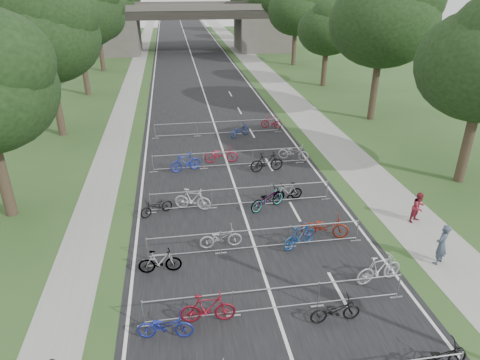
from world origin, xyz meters
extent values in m
cube|color=black|center=(0.00, 50.00, 0.01)|extent=(11.00, 140.00, 0.01)
cube|color=gray|center=(8.00, 50.00, 0.01)|extent=(3.00, 140.00, 0.01)
cube|color=gray|center=(-7.50, 50.00, 0.01)|extent=(2.00, 140.00, 0.01)
cube|color=silver|center=(0.00, 50.00, 0.00)|extent=(0.12, 140.00, 0.00)
cube|color=#4E4B46|center=(-11.50, 65.00, 2.50)|extent=(8.00, 8.00, 5.00)
cube|color=#4E4B46|center=(11.50, 65.00, 2.50)|extent=(8.00, 8.00, 5.00)
cube|color=black|center=(0.00, 65.00, 5.60)|extent=(30.00, 8.00, 1.20)
cube|color=#4E4B46|center=(0.00, 61.20, 6.60)|extent=(30.00, 0.40, 0.90)
cube|color=#4E4B46|center=(0.00, 68.80, 6.60)|extent=(30.00, 0.40, 0.90)
cylinder|color=#33261C|center=(-11.50, 16.00, 2.10)|extent=(0.56, 0.56, 4.20)
cylinder|color=#33261C|center=(13.00, 16.00, 2.24)|extent=(0.56, 0.56, 4.48)
sphere|color=black|center=(12.50, 16.50, 5.73)|extent=(4.66, 4.66, 4.66)
cylinder|color=#33261C|center=(-11.50, 28.00, 2.36)|extent=(0.56, 0.56, 4.72)
ellipsoid|color=black|center=(-11.50, 28.00, 6.99)|extent=(7.56, 7.56, 6.20)
sphere|color=black|center=(-10.90, 27.50, 8.50)|extent=(6.05, 6.05, 6.05)
sphere|color=black|center=(-12.00, 28.50, 6.05)|extent=(4.91, 4.91, 4.91)
cylinder|color=#33261C|center=(13.00, 28.00, 2.55)|extent=(0.56, 0.56, 5.11)
ellipsoid|color=black|center=(13.00, 28.00, 7.56)|extent=(8.18, 8.18, 6.70)
sphere|color=black|center=(13.60, 27.50, 9.20)|extent=(6.54, 6.54, 6.54)
sphere|color=black|center=(12.50, 28.50, 6.54)|extent=(5.31, 5.31, 5.31)
cylinder|color=#33261C|center=(-11.50, 40.00, 2.62)|extent=(0.56, 0.56, 5.25)
ellipsoid|color=black|center=(-11.50, 40.00, 7.77)|extent=(8.40, 8.40, 6.89)
sphere|color=black|center=(-12.00, 40.50, 6.72)|extent=(5.46, 5.46, 5.46)
cylinder|color=#33261C|center=(13.00, 40.00, 1.92)|extent=(0.56, 0.56, 3.85)
ellipsoid|color=black|center=(13.00, 40.00, 5.70)|extent=(6.16, 6.16, 5.05)
sphere|color=black|center=(13.60, 39.50, 6.93)|extent=(4.93, 4.93, 4.93)
sphere|color=black|center=(12.50, 40.50, 4.93)|extent=(4.00, 4.00, 4.00)
cylinder|color=#33261C|center=(-11.50, 52.00, 2.10)|extent=(0.56, 0.56, 4.20)
ellipsoid|color=black|center=(-11.50, 52.00, 6.22)|extent=(6.72, 6.72, 5.51)
sphere|color=black|center=(-10.90, 51.50, 7.56)|extent=(5.38, 5.38, 5.38)
sphere|color=black|center=(-12.00, 52.50, 5.38)|extent=(4.37, 4.37, 4.37)
cylinder|color=#33261C|center=(13.00, 52.00, 2.24)|extent=(0.56, 0.56, 4.48)
ellipsoid|color=black|center=(13.00, 52.00, 6.63)|extent=(7.17, 7.17, 5.88)
sphere|color=black|center=(12.50, 52.50, 5.73)|extent=(4.66, 4.66, 4.66)
cylinder|color=#33261C|center=(-11.50, 64.00, 2.36)|extent=(0.56, 0.56, 4.72)
ellipsoid|color=black|center=(-11.50, 64.00, 6.99)|extent=(7.56, 7.56, 6.20)
sphere|color=black|center=(-12.00, 64.50, 6.05)|extent=(4.91, 4.91, 4.91)
cylinder|color=#33261C|center=(13.00, 64.00, 2.55)|extent=(0.56, 0.56, 5.11)
sphere|color=black|center=(12.50, 64.50, 6.54)|extent=(5.31, 5.31, 5.31)
cylinder|color=#33261C|center=(-11.50, 76.00, 2.62)|extent=(0.56, 0.56, 5.25)
sphere|color=black|center=(-12.00, 76.50, 6.72)|extent=(5.46, 5.46, 5.46)
cylinder|color=#33261C|center=(13.00, 76.00, 1.92)|extent=(0.56, 0.56, 3.85)
ellipsoid|color=black|center=(13.00, 76.00, 5.70)|extent=(6.16, 6.16, 5.05)
sphere|color=black|center=(12.50, 76.50, 4.93)|extent=(4.00, 4.00, 4.00)
cylinder|color=#33261C|center=(-11.50, 88.00, 2.10)|extent=(0.56, 0.56, 4.20)
ellipsoid|color=black|center=(-11.50, 88.00, 6.22)|extent=(6.72, 6.72, 5.51)
sphere|color=black|center=(-12.00, 88.50, 5.38)|extent=(4.37, 4.37, 4.37)
cylinder|color=#33261C|center=(13.00, 88.00, 2.24)|extent=(0.56, 0.56, 4.48)
sphere|color=black|center=(12.50, 88.50, 5.73)|extent=(4.66, 4.66, 4.66)
cylinder|color=#9B9EA3|center=(0.00, 7.20, 1.05)|extent=(9.20, 0.04, 0.04)
cylinder|color=#9B9EA3|center=(0.00, 7.20, 0.18)|extent=(9.20, 0.04, 0.04)
cylinder|color=#9B9EA3|center=(-4.60, 7.20, 0.55)|extent=(0.05, 0.05, 1.10)
cube|color=#9B9EA3|center=(-4.60, 7.20, 0.01)|extent=(0.50, 0.08, 0.03)
cylinder|color=#9B9EA3|center=(-1.53, 7.20, 0.55)|extent=(0.05, 0.05, 1.10)
cube|color=#9B9EA3|center=(-1.53, 7.20, 0.01)|extent=(0.50, 0.08, 0.03)
cylinder|color=#9B9EA3|center=(1.53, 7.20, 0.55)|extent=(0.05, 0.05, 1.10)
cube|color=#9B9EA3|center=(1.53, 7.20, 0.01)|extent=(0.50, 0.08, 0.03)
cylinder|color=#9B9EA3|center=(4.60, 7.20, 0.55)|extent=(0.05, 0.05, 1.10)
cube|color=#9B9EA3|center=(4.60, 7.20, 0.01)|extent=(0.50, 0.08, 0.03)
cylinder|color=#9B9EA3|center=(0.00, 11.00, 1.05)|extent=(9.20, 0.04, 0.04)
cylinder|color=#9B9EA3|center=(0.00, 11.00, 0.18)|extent=(9.20, 0.04, 0.04)
cylinder|color=#9B9EA3|center=(-4.60, 11.00, 0.55)|extent=(0.05, 0.05, 1.10)
cube|color=#9B9EA3|center=(-4.60, 11.00, 0.01)|extent=(0.50, 0.08, 0.03)
cylinder|color=#9B9EA3|center=(-1.53, 11.00, 0.55)|extent=(0.05, 0.05, 1.10)
cube|color=#9B9EA3|center=(-1.53, 11.00, 0.01)|extent=(0.50, 0.08, 0.03)
cylinder|color=#9B9EA3|center=(1.53, 11.00, 0.55)|extent=(0.05, 0.05, 1.10)
cube|color=#9B9EA3|center=(1.53, 11.00, 0.01)|extent=(0.50, 0.08, 0.03)
cylinder|color=#9B9EA3|center=(4.60, 11.00, 0.55)|extent=(0.05, 0.05, 1.10)
cube|color=#9B9EA3|center=(4.60, 11.00, 0.01)|extent=(0.50, 0.08, 0.03)
cylinder|color=#9B9EA3|center=(0.00, 15.00, 1.05)|extent=(9.20, 0.04, 0.04)
cylinder|color=#9B9EA3|center=(0.00, 15.00, 0.18)|extent=(9.20, 0.04, 0.04)
cylinder|color=#9B9EA3|center=(-4.60, 15.00, 0.55)|extent=(0.05, 0.05, 1.10)
cube|color=#9B9EA3|center=(-4.60, 15.00, 0.01)|extent=(0.50, 0.08, 0.03)
cylinder|color=#9B9EA3|center=(-1.53, 15.00, 0.55)|extent=(0.05, 0.05, 1.10)
cube|color=#9B9EA3|center=(-1.53, 15.00, 0.01)|extent=(0.50, 0.08, 0.03)
cylinder|color=#9B9EA3|center=(1.53, 15.00, 0.55)|extent=(0.05, 0.05, 1.10)
cube|color=#9B9EA3|center=(1.53, 15.00, 0.01)|extent=(0.50, 0.08, 0.03)
cylinder|color=#9B9EA3|center=(4.60, 15.00, 0.55)|extent=(0.05, 0.05, 1.10)
cube|color=#9B9EA3|center=(4.60, 15.00, 0.01)|extent=(0.50, 0.08, 0.03)
cylinder|color=#9B9EA3|center=(0.00, 20.00, 1.05)|extent=(9.20, 0.04, 0.04)
cylinder|color=#9B9EA3|center=(0.00, 20.00, 0.18)|extent=(9.20, 0.04, 0.04)
cylinder|color=#9B9EA3|center=(-4.60, 20.00, 0.55)|extent=(0.05, 0.05, 1.10)
cube|color=#9B9EA3|center=(-4.60, 20.00, 0.01)|extent=(0.50, 0.08, 0.03)
cylinder|color=#9B9EA3|center=(-1.53, 20.00, 0.55)|extent=(0.05, 0.05, 1.10)
cube|color=#9B9EA3|center=(-1.53, 20.00, 0.01)|extent=(0.50, 0.08, 0.03)
cylinder|color=#9B9EA3|center=(1.53, 20.00, 0.55)|extent=(0.05, 0.05, 1.10)
cube|color=#9B9EA3|center=(1.53, 20.00, 0.01)|extent=(0.50, 0.08, 0.03)
cylinder|color=#9B9EA3|center=(4.60, 20.00, 0.55)|extent=(0.05, 0.05, 1.10)
cube|color=#9B9EA3|center=(4.60, 20.00, 0.01)|extent=(0.50, 0.08, 0.03)
cylinder|color=#9B9EA3|center=(0.00, 26.00, 1.05)|extent=(9.20, 0.04, 0.04)
cylinder|color=#9B9EA3|center=(0.00, 26.00, 0.18)|extent=(9.20, 0.04, 0.04)
cylinder|color=#9B9EA3|center=(-4.60, 26.00, 0.55)|extent=(0.05, 0.05, 1.10)
cube|color=#9B9EA3|center=(-4.60, 26.00, 0.01)|extent=(0.50, 0.08, 0.03)
cylinder|color=#9B9EA3|center=(-1.53, 26.00, 0.55)|extent=(0.05, 0.05, 1.10)
cube|color=#9B9EA3|center=(-1.53, 26.00, 0.01)|extent=(0.50, 0.08, 0.03)
cylinder|color=#9B9EA3|center=(1.53, 26.00, 0.55)|extent=(0.05, 0.05, 1.10)
cube|color=#9B9EA3|center=(1.53, 26.00, 0.01)|extent=(0.50, 0.08, 0.03)
cylinder|color=#9B9EA3|center=(4.60, 26.00, 0.55)|extent=(0.05, 0.05, 1.10)
cube|color=#9B9EA3|center=(4.60, 26.00, 0.01)|extent=(0.50, 0.08, 0.03)
imported|color=black|center=(4.30, 4.05, 0.48)|extent=(1.83, 0.69, 0.95)
imported|color=navy|center=(-3.88, 6.60, 0.49)|extent=(1.93, 0.88, 0.98)
imported|color=maroon|center=(-2.44, 7.09, 0.58)|extent=(1.96, 0.67, 1.16)
imported|color=black|center=(1.88, 6.42, 0.47)|extent=(1.80, 0.66, 0.94)
imported|color=#A5A6AD|center=(4.30, 8.18, 0.60)|extent=(2.07, 0.94, 1.20)
imported|color=#9B9EA3|center=(-4.08, 10.11, 0.52)|extent=(1.74, 0.52, 1.04)
imported|color=#A5A5AD|center=(-1.47, 11.48, 0.49)|extent=(1.89, 0.71, 0.98)
imported|color=navy|center=(1.94, 10.97, 0.54)|extent=(1.85, 1.25, 1.09)
imported|color=maroon|center=(3.28, 11.53, 0.56)|extent=(2.26, 1.25, 1.13)
imported|color=black|center=(-4.30, 14.77, 0.46)|extent=(1.82, 1.37, 0.91)
imported|color=#B7B8C0|center=(-2.49, 15.04, 0.57)|extent=(1.97, 1.13, 1.14)
imported|color=#9B9EA3|center=(1.27, 14.53, 0.56)|extent=(2.22, 1.66, 1.11)
imported|color=#9B9EA3|center=(2.54, 15.24, 0.49)|extent=(1.69, 0.70, 0.99)
imported|color=#1C2E9E|center=(-2.63, 19.88, 0.58)|extent=(2.02, 1.04, 1.17)
imported|color=maroon|center=(-0.34, 20.85, 0.56)|extent=(2.17, 0.85, 1.12)
imported|color=black|center=(2.22, 19.04, 0.62)|extent=(2.10, 0.75, 1.24)
imported|color=#B7B5BE|center=(4.30, 20.52, 0.52)|extent=(2.08, 1.46, 1.04)
imported|color=navy|center=(1.56, 25.47, 0.47)|extent=(1.84, 1.48, 0.94)
imported|color=maroon|center=(4.30, 26.94, 0.49)|extent=(1.68, 0.95, 0.97)
imported|color=#354050|center=(7.30, 8.91, 0.91)|extent=(0.80, 0.72, 1.83)
imported|color=maroon|center=(8.17, 12.17, 0.77)|extent=(0.91, 0.82, 1.53)
camera|label=1|loc=(-3.11, -4.17, 10.85)|focal=32.00mm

